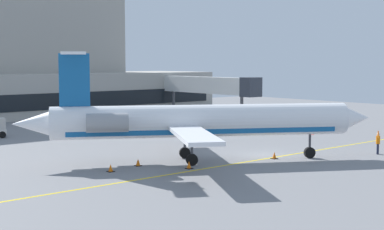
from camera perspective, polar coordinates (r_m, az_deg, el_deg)
name	(u,v)px	position (r m, az deg, el deg)	size (l,w,h in m)	color
ground	(267,157)	(47.99, 7.51, -4.14)	(120.00, 120.00, 0.11)	slate
jet_bridge_west	(212,86)	(83.26, 1.97, 2.95)	(2.40, 19.20, 5.73)	silver
regional_jet	(196,121)	(44.50, 0.43, -0.62)	(25.59, 18.70, 8.55)	white
baggage_tug	(269,122)	(65.84, 7.72, -0.70)	(2.73, 3.44, 2.10)	#E5B20C
marshaller	(378,142)	(50.84, 18.09, -2.61)	(0.72, 0.56, 1.99)	#191E33
safety_cone_alpha	(189,165)	(41.94, -0.30, -5.06)	(0.47, 0.47, 0.55)	orange
safety_cone_bravo	(111,168)	(41.20, -8.14, -5.30)	(0.47, 0.47, 0.55)	orange
safety_cone_charlie	(138,163)	(43.24, -5.41, -4.76)	(0.47, 0.47, 0.55)	orange
safety_cone_delta	(274,156)	(46.66, 8.23, -4.05)	(0.47, 0.47, 0.55)	orange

